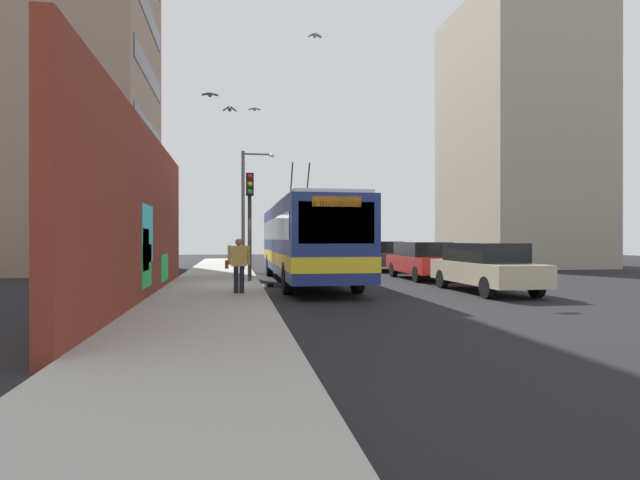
% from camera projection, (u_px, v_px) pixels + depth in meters
% --- Properties ---
extents(ground_plane, '(80.00, 80.00, 0.00)m').
position_uv_depth(ground_plane, '(261.00, 288.00, 17.98)').
color(ground_plane, black).
extents(sidewalk_slab, '(48.00, 3.20, 0.15)m').
position_uv_depth(sidewalk_slab, '(214.00, 287.00, 17.71)').
color(sidewalk_slab, '#9E9B93').
rests_on(sidewalk_slab, ground_plane).
extents(graffiti_wall, '(15.10, 0.32, 4.73)m').
position_uv_depth(graffiti_wall, '(144.00, 215.00, 14.02)').
color(graffiti_wall, maroon).
rests_on(graffiti_wall, ground_plane).
extents(building_far_left, '(10.09, 7.36, 21.87)m').
position_uv_depth(building_far_left, '(78.00, 67.00, 27.64)').
color(building_far_left, gray).
rests_on(building_far_left, ground_plane).
extents(building_far_right, '(9.19, 7.50, 16.57)m').
position_uv_depth(building_far_right, '(518.00, 136.00, 32.99)').
color(building_far_right, '#9E937F').
rests_on(building_far_right, ground_plane).
extents(city_bus, '(12.52, 2.49, 4.87)m').
position_uv_depth(city_bus, '(305.00, 239.00, 20.02)').
color(city_bus, navy).
rests_on(city_bus, ground_plane).
extents(parked_car_champagne, '(4.90, 1.76, 1.58)m').
position_uv_depth(parked_car_champagne, '(485.00, 266.00, 16.52)').
color(parked_car_champagne, '#C6B793').
rests_on(parked_car_champagne, ground_plane).
extents(parked_car_red, '(4.67, 1.86, 1.58)m').
position_uv_depth(parked_car_red, '(423.00, 260.00, 21.94)').
color(parked_car_red, '#B21E19').
rests_on(parked_car_red, ground_plane).
extents(parked_car_dark_gray, '(4.16, 1.77, 1.58)m').
position_uv_depth(parked_car_dark_gray, '(383.00, 255.00, 27.80)').
color(parked_car_dark_gray, '#38383D').
rests_on(parked_car_dark_gray, ground_plane).
extents(pedestrian_at_curb, '(0.22, 0.72, 1.57)m').
position_uv_depth(pedestrian_at_curb, '(239.00, 261.00, 14.87)').
color(pedestrian_at_curb, '#1E1E2D').
rests_on(pedestrian_at_curb, sidewalk_slab).
extents(traffic_light, '(0.49, 0.28, 4.03)m').
position_uv_depth(traffic_light, '(250.00, 208.00, 19.14)').
color(traffic_light, '#2D382D').
rests_on(traffic_light, sidewalk_slab).
extents(street_lamp, '(0.44, 1.73, 6.19)m').
position_uv_depth(street_lamp, '(247.00, 201.00, 27.14)').
color(street_lamp, '#4C4C51').
rests_on(street_lamp, sidewalk_slab).
extents(flying_pigeons, '(12.07, 4.59, 3.43)m').
position_uv_depth(flying_pigeons, '(258.00, 71.00, 18.83)').
color(flying_pigeons, gray).
extents(curbside_puddle, '(1.75, 1.75, 0.00)m').
position_uv_depth(curbside_puddle, '(276.00, 285.00, 18.98)').
color(curbside_puddle, black).
rests_on(curbside_puddle, ground_plane).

